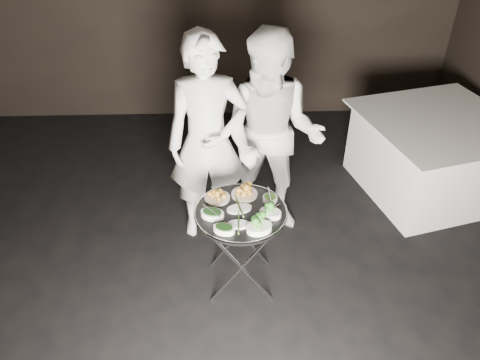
{
  "coord_description": "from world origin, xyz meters",
  "views": [
    {
      "loc": [
        0.1,
        -2.34,
        3.0
      ],
      "look_at": [
        0.2,
        0.54,
        0.95
      ],
      "focal_mm": 35.0,
      "sensor_mm": 36.0,
      "label": 1
    }
  ],
  "objects_px": {
    "serving_tray": "(241,212)",
    "waiter_right": "(272,137)",
    "tray_stand": "(241,245)",
    "waiter_left": "(208,143)",
    "dining_table": "(433,155)"
  },
  "relations": [
    {
      "from": "waiter_left",
      "to": "waiter_right",
      "type": "distance_m",
      "value": 0.56
    },
    {
      "from": "tray_stand",
      "to": "waiter_left",
      "type": "relative_size",
      "value": 0.39
    },
    {
      "from": "waiter_right",
      "to": "dining_table",
      "type": "distance_m",
      "value": 1.87
    },
    {
      "from": "dining_table",
      "to": "waiter_left",
      "type": "bearing_deg",
      "value": -166.07
    },
    {
      "from": "serving_tray",
      "to": "dining_table",
      "type": "height_order",
      "value": "dining_table"
    },
    {
      "from": "tray_stand",
      "to": "waiter_right",
      "type": "distance_m",
      "value": 0.99
    },
    {
      "from": "serving_tray",
      "to": "dining_table",
      "type": "bearing_deg",
      "value": 32.06
    },
    {
      "from": "serving_tray",
      "to": "waiter_right",
      "type": "distance_m",
      "value": 0.87
    },
    {
      "from": "tray_stand",
      "to": "serving_tray",
      "type": "bearing_deg",
      "value": 63.43
    },
    {
      "from": "serving_tray",
      "to": "waiter_right",
      "type": "height_order",
      "value": "waiter_right"
    },
    {
      "from": "waiter_left",
      "to": "waiter_right",
      "type": "xyz_separation_m",
      "value": [
        0.56,
        0.08,
        -0.01
      ]
    },
    {
      "from": "waiter_left",
      "to": "dining_table",
      "type": "relative_size",
      "value": 1.32
    },
    {
      "from": "tray_stand",
      "to": "serving_tray",
      "type": "xyz_separation_m",
      "value": [
        0.0,
        0.0,
        0.34
      ]
    },
    {
      "from": "waiter_right",
      "to": "dining_table",
      "type": "relative_size",
      "value": 1.31
    },
    {
      "from": "tray_stand",
      "to": "dining_table",
      "type": "distance_m",
      "value": 2.4
    }
  ]
}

